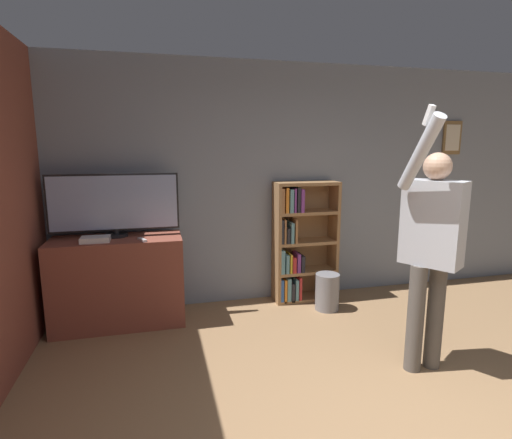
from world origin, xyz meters
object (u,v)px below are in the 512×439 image
Objects in this scene: bookshelf at (299,243)px; waste_bin at (327,292)px; television at (115,204)px; game_console at (95,239)px; person at (432,242)px.

waste_bin is at bearing -59.53° from bookshelf.
television is 0.90× the size of bookshelf.
television is 4.72× the size of game_console.
game_console is at bearing -150.04° from person.
bookshelf is 3.43× the size of waste_bin.
waste_bin is (0.21, -0.36, -0.48)m from bookshelf.
person is at bearing -74.24° from bookshelf.
waste_bin is (2.19, -0.26, -1.02)m from television.
television is 2.05m from bookshelf.
bookshelf is at bearing 7.87° from game_console.
bookshelf is 1.76m from person.
person reaches higher than game_console.
waste_bin is at bearing -1.51° from game_console.
television is at bearing -155.07° from person.
game_console is at bearing 178.49° from waste_bin.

